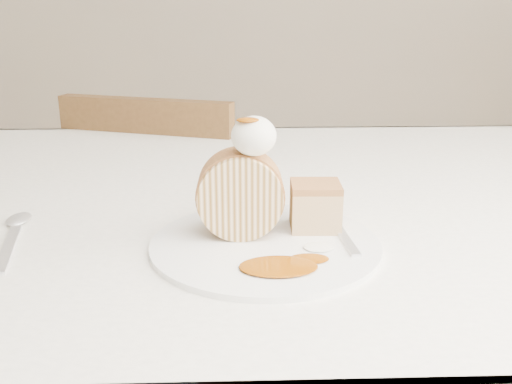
{
  "coord_description": "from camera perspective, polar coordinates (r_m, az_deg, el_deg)",
  "views": [
    {
      "loc": [
        -0.01,
        -0.59,
        1.01
      ],
      "look_at": [
        0.01,
        0.01,
        0.81
      ],
      "focal_mm": 40.0,
      "sensor_mm": 36.0,
      "label": 1
    }
  ],
  "objects": [
    {
      "name": "chair_far",
      "position": [
        1.4,
        -8.49,
        -4.56
      ],
      "size": [
        0.49,
        0.49,
        0.82
      ],
      "rotation": [
        0.0,
        0.0,
        2.82
      ],
      "color": "brown",
      "rests_on": "ground"
    },
    {
      "name": "roulade_slice",
      "position": [
        0.64,
        -1.58,
        -0.25
      ],
      "size": [
        0.09,
        0.05,
        0.09
      ],
      "primitive_type": "cylinder",
      "rotation": [
        1.57,
        0.0,
        -0.01
      ],
      "color": "beige",
      "rests_on": "plate"
    },
    {
      "name": "caramel_pool",
      "position": [
        0.57,
        2.25,
        -7.43
      ],
      "size": [
        0.08,
        0.05,
        0.0
      ],
      "primitive_type": null,
      "rotation": [
        0.0,
        0.0,
        -0.03
      ],
      "color": "#843E05",
      "rests_on": "plate"
    },
    {
      "name": "plate",
      "position": [
        0.64,
        0.94,
        -5.26
      ],
      "size": [
        0.26,
        0.26,
        0.01
      ],
      "primitive_type": "cylinder",
      "rotation": [
        0.0,
        0.0,
        -0.03
      ],
      "color": "white",
      "rests_on": "table"
    },
    {
      "name": "table",
      "position": [
        0.86,
        -0.78,
        -5.55
      ],
      "size": [
        1.4,
        0.9,
        0.75
      ],
      "color": "white",
      "rests_on": "ground"
    },
    {
      "name": "fork",
      "position": [
        0.65,
        8.72,
        -4.36
      ],
      "size": [
        0.03,
        0.15,
        0.0
      ],
      "primitive_type": "cube",
      "rotation": [
        0.0,
        0.0,
        0.08
      ],
      "color": "silver",
      "rests_on": "plate"
    },
    {
      "name": "spoon",
      "position": [
        0.69,
        -23.51,
        -5.17
      ],
      "size": [
        0.06,
        0.17,
        0.0
      ],
      "primitive_type": "cube",
      "rotation": [
        0.0,
        0.0,
        0.22
      ],
      "color": "silver",
      "rests_on": "table"
    },
    {
      "name": "cake_chunk",
      "position": [
        0.67,
        5.94,
        -1.67
      ],
      "size": [
        0.06,
        0.05,
        0.05
      ],
      "primitive_type": "cube",
      "rotation": [
        0.0,
        0.0,
        -0.03
      ],
      "color": "#AD6E41",
      "rests_on": "plate"
    },
    {
      "name": "whipped_cream",
      "position": [
        0.61,
        -0.23,
        5.63
      ],
      "size": [
        0.05,
        0.05,
        0.04
      ],
      "primitive_type": "ellipsoid",
      "color": "white",
      "rests_on": "roulade_slice"
    },
    {
      "name": "caramel_drizzle",
      "position": [
        0.6,
        -0.83,
        7.72
      ],
      "size": [
        0.02,
        0.02,
        0.01
      ],
      "primitive_type": "ellipsoid",
      "color": "#843E05",
      "rests_on": "whipped_cream"
    }
  ]
}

